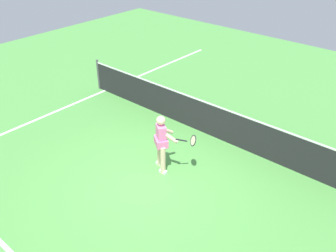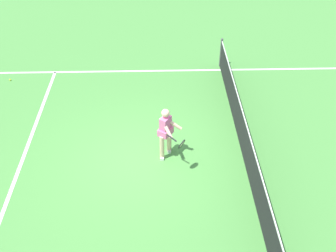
# 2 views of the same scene
# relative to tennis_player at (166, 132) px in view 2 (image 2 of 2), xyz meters

# --- Properties ---
(ground_plane) EXTENTS (25.50, 25.50, 0.00)m
(ground_plane) POSITION_rel_tennis_player_xyz_m (0.06, -0.75, -0.85)
(ground_plane) COLOR #4C9342
(service_line_marking) EXTENTS (9.59, 0.10, 0.01)m
(service_line_marking) POSITION_rel_tennis_player_xyz_m (0.06, -3.99, -0.84)
(service_line_marking) COLOR white
(service_line_marking) RESTS_ON ground
(sideline_left_marking) EXTENTS (0.10, 17.62, 0.01)m
(sideline_left_marking) POSITION_rel_tennis_player_xyz_m (-4.73, -0.75, -0.84)
(sideline_left_marking) COLOR white
(sideline_left_marking) RESTS_ON ground
(court_net) EXTENTS (10.27, 0.08, 1.12)m
(court_net) POSITION_rel_tennis_player_xyz_m (0.06, 2.15, -0.32)
(court_net) COLOR #4C4C51
(court_net) RESTS_ON ground
(tennis_player) EXTENTS (1.09, 0.76, 1.55)m
(tennis_player) POSITION_rel_tennis_player_xyz_m (0.00, 0.00, 0.00)
(tennis_player) COLOR beige
(tennis_player) RESTS_ON ground
(tennis_ball_near) EXTENTS (0.07, 0.07, 0.07)m
(tennis_ball_near) POSITION_rel_tennis_player_xyz_m (-4.18, -5.49, -0.81)
(tennis_ball_near) COLOR #D1E533
(tennis_ball_near) RESTS_ON ground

